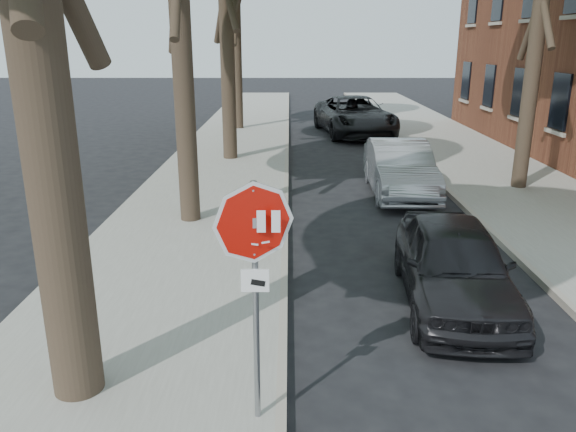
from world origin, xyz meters
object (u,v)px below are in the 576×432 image
object	(u,v)px
car_d	(354,116)
car_b	(400,169)
car_a	(454,264)
stop_sign	(255,258)

from	to	relation	value
car_d	car_b	bearing A→B (deg)	-96.81
car_a	car_d	xyz separation A→B (m)	(0.31, 16.75, 0.17)
stop_sign	car_b	xyz separation A→B (m)	(3.30, 9.63, -1.24)
car_a	car_b	world-z (taller)	car_b
car_b	car_d	xyz separation A→B (m)	(-0.09, 10.13, 0.12)
car_a	stop_sign	bearing A→B (deg)	-129.15
stop_sign	car_a	distance (m)	4.36
stop_sign	car_a	world-z (taller)	stop_sign
car_a	car_d	world-z (taller)	car_d
car_d	stop_sign	bearing A→B (deg)	-106.56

